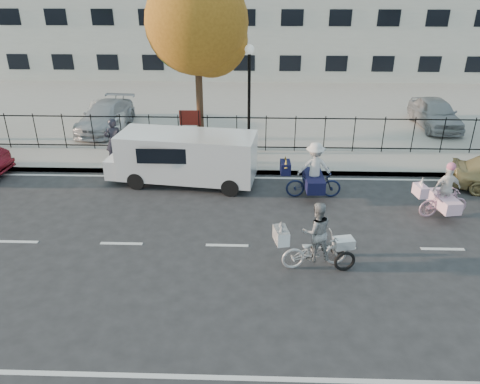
{
  "coord_description": "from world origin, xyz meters",
  "views": [
    {
      "loc": [
        0.72,
        -11.17,
        7.07
      ],
      "look_at": [
        0.33,
        1.2,
        1.1
      ],
      "focal_mm": 35.0,
      "sensor_mm": 36.0,
      "label": 1
    }
  ],
  "objects_px": {
    "lamppost": "(249,81)",
    "lot_car_b": "(107,114)",
    "bull_bike": "(313,176)",
    "pedestrian": "(114,141)",
    "lot_car_a": "(106,116)",
    "zebra_trike": "(316,243)",
    "unicorn_bike": "(444,197)",
    "lot_car_d": "(435,113)",
    "white_van": "(185,156)"
  },
  "relations": [
    {
      "from": "lamppost",
      "to": "lot_car_a",
      "type": "xyz_separation_m",
      "value": [
        -6.75,
        3.04,
        -2.34
      ]
    },
    {
      "from": "lamppost",
      "to": "lot_car_a",
      "type": "distance_m",
      "value": 7.76
    },
    {
      "from": "unicorn_bike",
      "to": "bull_bike",
      "type": "relative_size",
      "value": 0.88
    },
    {
      "from": "white_van",
      "to": "pedestrian",
      "type": "relative_size",
      "value": 2.96
    },
    {
      "from": "pedestrian",
      "to": "lot_car_b",
      "type": "bearing_deg",
      "value": -89.63
    },
    {
      "from": "lamppost",
      "to": "lot_car_b",
      "type": "bearing_deg",
      "value": 153.09
    },
    {
      "from": "lamppost",
      "to": "pedestrian",
      "type": "relative_size",
      "value": 2.37
    },
    {
      "from": "lot_car_d",
      "to": "bull_bike",
      "type": "bearing_deg",
      "value": -132.9
    },
    {
      "from": "lamppost",
      "to": "zebra_trike",
      "type": "relative_size",
      "value": 2.02
    },
    {
      "from": "zebra_trike",
      "to": "lot_car_b",
      "type": "bearing_deg",
      "value": 25.87
    },
    {
      "from": "lot_car_d",
      "to": "white_van",
      "type": "bearing_deg",
      "value": -151.1
    },
    {
      "from": "pedestrian",
      "to": "lot_car_d",
      "type": "height_order",
      "value": "pedestrian"
    },
    {
      "from": "lot_car_a",
      "to": "lot_car_d",
      "type": "xyz_separation_m",
      "value": [
        15.52,
        0.81,
        0.06
      ]
    },
    {
      "from": "white_van",
      "to": "lot_car_d",
      "type": "height_order",
      "value": "white_van"
    },
    {
      "from": "unicorn_bike",
      "to": "white_van",
      "type": "relative_size",
      "value": 0.34
    },
    {
      "from": "bull_bike",
      "to": "pedestrian",
      "type": "height_order",
      "value": "pedestrian"
    },
    {
      "from": "zebra_trike",
      "to": "lot_car_b",
      "type": "distance_m",
      "value": 14.14
    },
    {
      "from": "zebra_trike",
      "to": "pedestrian",
      "type": "bearing_deg",
      "value": 35.12
    },
    {
      "from": "zebra_trike",
      "to": "lot_car_a",
      "type": "bearing_deg",
      "value": 26.69
    },
    {
      "from": "bull_bike",
      "to": "lot_car_b",
      "type": "height_order",
      "value": "bull_bike"
    },
    {
      "from": "unicorn_bike",
      "to": "lot_car_b",
      "type": "relative_size",
      "value": 0.44
    },
    {
      "from": "white_van",
      "to": "lot_car_a",
      "type": "distance_m",
      "value": 7.24
    },
    {
      "from": "lot_car_d",
      "to": "zebra_trike",
      "type": "bearing_deg",
      "value": -122.52
    },
    {
      "from": "pedestrian",
      "to": "lot_car_d",
      "type": "xyz_separation_m",
      "value": [
        13.92,
        5.06,
        -0.23
      ]
    },
    {
      "from": "lot_car_b",
      "to": "lot_car_a",
      "type": "bearing_deg",
      "value": -88.52
    },
    {
      "from": "white_van",
      "to": "lot_car_a",
      "type": "xyz_separation_m",
      "value": [
        -4.52,
        5.65,
        -0.25
      ]
    },
    {
      "from": "pedestrian",
      "to": "lot_car_b",
      "type": "distance_m",
      "value": 4.98
    },
    {
      "from": "unicorn_bike",
      "to": "white_van",
      "type": "bearing_deg",
      "value": 65.14
    },
    {
      "from": "bull_bike",
      "to": "lot_car_b",
      "type": "relative_size",
      "value": 0.49
    },
    {
      "from": "zebra_trike",
      "to": "lot_car_d",
      "type": "height_order",
      "value": "zebra_trike"
    },
    {
      "from": "pedestrian",
      "to": "lot_car_a",
      "type": "relative_size",
      "value": 0.43
    },
    {
      "from": "pedestrian",
      "to": "lot_car_d",
      "type": "bearing_deg",
      "value": -179.48
    },
    {
      "from": "lamppost",
      "to": "unicorn_bike",
      "type": "height_order",
      "value": "lamppost"
    },
    {
      "from": "zebra_trike",
      "to": "white_van",
      "type": "xyz_separation_m",
      "value": [
        -4.06,
        5.09,
        0.31
      ]
    },
    {
      "from": "lot_car_b",
      "to": "lamppost",
      "type": "bearing_deg",
      "value": -36.19
    },
    {
      "from": "bull_bike",
      "to": "lot_car_a",
      "type": "distance_m",
      "value": 11.15
    },
    {
      "from": "pedestrian",
      "to": "bull_bike",
      "type": "bearing_deg",
      "value": 142.52
    },
    {
      "from": "bull_bike",
      "to": "pedestrian",
      "type": "xyz_separation_m",
      "value": [
        -7.36,
        2.39,
        0.29
      ]
    },
    {
      "from": "bull_bike",
      "to": "white_van",
      "type": "bearing_deg",
      "value": 75.95
    },
    {
      "from": "zebra_trike",
      "to": "lot_car_a",
      "type": "relative_size",
      "value": 0.5
    },
    {
      "from": "bull_bike",
      "to": "lot_car_b",
      "type": "bearing_deg",
      "value": 50.52
    },
    {
      "from": "lot_car_d",
      "to": "lot_car_a",
      "type": "bearing_deg",
      "value": -178.53
    },
    {
      "from": "white_van",
      "to": "pedestrian",
      "type": "bearing_deg",
      "value": 161.65
    },
    {
      "from": "pedestrian",
      "to": "lot_car_a",
      "type": "xyz_separation_m",
      "value": [
        -1.6,
        4.24,
        -0.29
      ]
    },
    {
      "from": "zebra_trike",
      "to": "white_van",
      "type": "height_order",
      "value": "white_van"
    },
    {
      "from": "lot_car_b",
      "to": "bull_bike",
      "type": "bearing_deg",
      "value": -47.3
    },
    {
      "from": "zebra_trike",
      "to": "white_van",
      "type": "bearing_deg",
      "value": 26.64
    },
    {
      "from": "zebra_trike",
      "to": "unicorn_bike",
      "type": "bearing_deg",
      "value": -68.3
    },
    {
      "from": "lamppost",
      "to": "white_van",
      "type": "height_order",
      "value": "lamppost"
    },
    {
      "from": "lot_car_b",
      "to": "pedestrian",
      "type": "bearing_deg",
      "value": -79.46
    }
  ]
}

